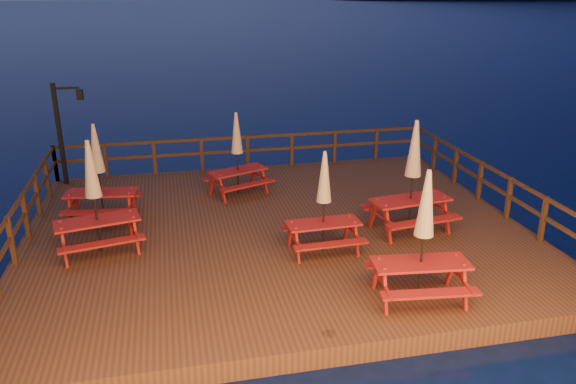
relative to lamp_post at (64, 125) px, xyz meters
name	(u,v)px	position (x,y,z in m)	size (l,w,h in m)	color
ground	(277,242)	(5.39, -4.55, -2.20)	(500.00, 500.00, 0.00)	black
deck	(277,235)	(5.39, -4.55, -2.00)	(12.00, 10.00, 0.40)	#472716
deck_piles	(277,253)	(5.39, -4.55, -2.50)	(11.44, 9.44, 1.40)	#341D10
railing	(264,175)	(5.39, -2.77, -1.03)	(11.80, 9.75, 1.10)	#341D10
lamp_post	(64,125)	(0.00, 0.00, 0.00)	(0.85, 0.18, 3.00)	black
picnic_table_0	(413,175)	(8.49, -5.40, -0.38)	(2.11, 1.82, 2.73)	maroon
picnic_table_1	(423,234)	(7.37, -8.40, -0.46)	(1.95, 1.67, 2.57)	maroon
picnic_table_2	(237,152)	(4.78, -1.97, -0.57)	(2.04, 1.88, 2.35)	maroon
picnic_table_3	(324,201)	(6.14, -6.05, -0.59)	(1.67, 1.40, 2.33)	maroon
picnic_table_4	(98,171)	(1.19, -3.12, -0.50)	(1.90, 1.63, 2.48)	maroon
picnic_table_5	(94,196)	(1.28, -5.03, -0.46)	(2.07, 1.83, 2.57)	maroon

